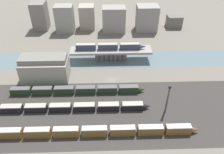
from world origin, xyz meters
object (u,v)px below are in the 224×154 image
object	(u,v)px
train_on_bridge	(110,47)
train_yard_far	(78,90)
train_yard_mid	(63,108)
warehouse_building	(45,68)
train_yard_near	(97,131)
signal_tower	(168,99)

from	to	relation	value
train_on_bridge	train_yard_far	world-z (taller)	train_on_bridge
train_yard_mid	train_yard_far	distance (m)	13.22
train_on_bridge	warehouse_building	xyz separation A→B (m)	(-35.13, -18.26, -2.46)
train_yard_near	warehouse_building	bearing A→B (deg)	125.75
train_yard_near	warehouse_building	world-z (taller)	warehouse_building
train_on_bridge	train_yard_mid	distance (m)	49.53
train_yard_far	warehouse_building	distance (m)	22.93
train_on_bridge	signal_tower	distance (m)	51.26
train_yard_mid	train_yard_near	bearing A→B (deg)	-42.24
train_yard_near	train_yard_far	bearing A→B (deg)	111.57
train_yard_far	train_yard_mid	bearing A→B (deg)	-113.91
train_on_bridge	signal_tower	world-z (taller)	signal_tower
train_yard_near	train_yard_mid	distance (m)	21.36
train_yard_far	signal_tower	xyz separation A→B (m)	(41.19, -13.67, 5.38)
train_on_bridge	signal_tower	size ratio (longest dim) A/B	2.94
train_yard_mid	train_yard_far	world-z (taller)	train_yard_far
train_yard_near	train_yard_mid	xyz separation A→B (m)	(-15.81, 14.36, -0.35)
signal_tower	train_yard_near	bearing A→B (deg)	-157.44
train_yard_mid	warehouse_building	xyz separation A→B (m)	(-12.76, 25.33, 4.85)
warehouse_building	train_on_bridge	bearing A→B (deg)	27.46
signal_tower	train_yard_far	bearing A→B (deg)	161.64
train_yard_mid	signal_tower	world-z (taller)	signal_tower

